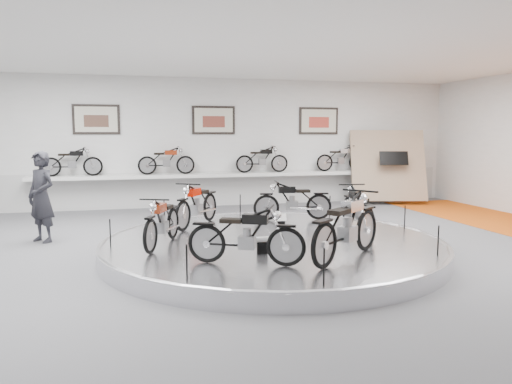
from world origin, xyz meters
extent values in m
plane|color=#4F4F52|center=(0.00, 0.00, 0.00)|extent=(16.00, 16.00, 0.00)
plane|color=white|center=(0.00, 0.00, 4.00)|extent=(16.00, 16.00, 0.00)
plane|color=silver|center=(0.00, 7.00, 2.00)|extent=(16.00, 0.00, 16.00)
cube|color=#BCBCBA|center=(0.00, 6.98, 0.55)|extent=(15.68, 0.04, 1.10)
cylinder|color=silver|center=(0.00, 0.30, 0.15)|extent=(6.40, 6.40, 0.30)
torus|color=#B2B2BA|center=(0.00, 0.30, 0.27)|extent=(6.40, 6.40, 0.10)
cube|color=silver|center=(0.00, 6.70, 1.00)|extent=(11.00, 0.55, 0.10)
cube|color=beige|center=(-3.50, 6.96, 2.70)|extent=(1.35, 0.06, 0.88)
cube|color=beige|center=(0.00, 6.96, 2.70)|extent=(1.35, 0.06, 0.88)
cube|color=beige|center=(3.50, 6.96, 2.70)|extent=(1.35, 0.06, 0.88)
cube|color=#967A60|center=(5.60, 6.10, 1.25)|extent=(2.56, 1.52, 2.30)
imported|color=black|center=(-4.40, 2.59, 0.96)|extent=(0.82, 0.82, 1.92)
camera|label=1|loc=(-2.59, -8.59, 2.28)|focal=35.00mm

